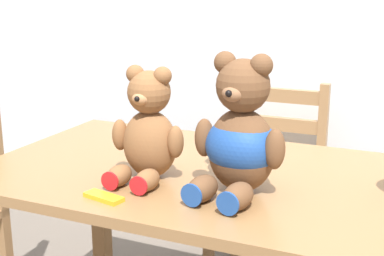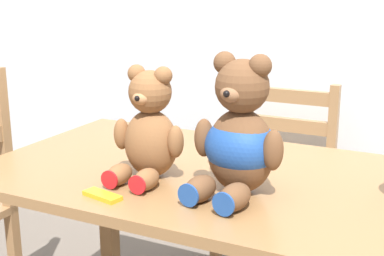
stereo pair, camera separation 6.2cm
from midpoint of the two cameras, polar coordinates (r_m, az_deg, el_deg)
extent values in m
cube|color=olive|center=(1.56, 5.91, -5.61)|extent=(1.52, 0.80, 0.03)
cube|color=olive|center=(2.30, -8.10, -9.11)|extent=(0.06, 0.06, 0.74)
cube|color=#997047|center=(2.34, 9.54, -6.70)|extent=(0.43, 0.40, 0.03)
cube|color=#997047|center=(2.34, 3.33, -12.73)|extent=(0.04, 0.04, 0.43)
cube|color=#997047|center=(2.46, 15.10, -5.90)|extent=(0.04, 0.04, 0.90)
cube|color=#997047|center=(2.55, 6.57, -4.69)|extent=(0.04, 0.04, 0.90)
cube|color=#997047|center=(2.39, 11.19, 3.35)|extent=(0.35, 0.03, 0.06)
cube|color=#997047|center=(2.42, 11.03, 0.33)|extent=(0.35, 0.03, 0.06)
cube|color=#997047|center=(2.19, -18.13, -7.06)|extent=(0.04, 0.04, 1.01)
ellipsoid|color=brown|center=(1.52, -3.22, -1.66)|extent=(0.16, 0.13, 0.19)
sphere|color=brown|center=(1.48, -3.30, 3.86)|extent=(0.12, 0.12, 0.12)
sphere|color=brown|center=(1.46, -1.87, 5.60)|extent=(0.05, 0.05, 0.05)
sphere|color=brown|center=(1.50, -4.75, 5.81)|extent=(0.05, 0.05, 0.05)
ellipsoid|color=#B2794C|center=(1.45, -4.19, 3.19)|extent=(0.05, 0.05, 0.04)
sphere|color=black|center=(1.43, -4.64, 3.15)|extent=(0.02, 0.02, 0.02)
ellipsoid|color=brown|center=(1.46, -0.55, -1.47)|extent=(0.05, 0.05, 0.09)
ellipsoid|color=brown|center=(1.54, -6.38, -0.65)|extent=(0.05, 0.05, 0.09)
ellipsoid|color=brown|center=(1.44, -3.67, -5.50)|extent=(0.06, 0.10, 0.06)
cylinder|color=red|center=(1.40, -4.63, -6.09)|extent=(0.05, 0.01, 0.05)
ellipsoid|color=brown|center=(1.48, -6.58, -4.96)|extent=(0.06, 0.10, 0.06)
cylinder|color=red|center=(1.44, -7.59, -5.51)|extent=(0.05, 0.01, 0.05)
ellipsoid|color=brown|center=(1.41, 6.46, -2.46)|extent=(0.20, 0.18, 0.22)
sphere|color=brown|center=(1.37, 6.67, 4.44)|extent=(0.14, 0.14, 0.14)
sphere|color=brown|center=(1.34, 8.62, 6.57)|extent=(0.06, 0.06, 0.06)
sphere|color=brown|center=(1.38, 4.92, 6.94)|extent=(0.06, 0.06, 0.06)
ellipsoid|color=#8C5F3F|center=(1.32, 5.60, 3.66)|extent=(0.07, 0.06, 0.04)
sphere|color=black|center=(1.30, 5.07, 3.64)|extent=(0.02, 0.02, 0.02)
ellipsoid|color=brown|center=(1.34, 9.95, -2.37)|extent=(0.06, 0.06, 0.11)
ellipsoid|color=brown|center=(1.43, 2.53, -1.06)|extent=(0.06, 0.06, 0.11)
ellipsoid|color=brown|center=(1.31, 5.93, -7.35)|extent=(0.08, 0.12, 0.07)
cylinder|color=#1E4793|center=(1.27, 4.77, -8.13)|extent=(0.06, 0.01, 0.06)
ellipsoid|color=brown|center=(1.36, 2.19, -6.50)|extent=(0.08, 0.12, 0.07)
cylinder|color=#1E4793|center=(1.32, 0.94, -7.20)|extent=(0.06, 0.01, 0.06)
ellipsoid|color=#1E4793|center=(1.40, 6.47, -2.02)|extent=(0.22, 0.19, 0.16)
cube|color=gold|center=(1.40, -8.28, -7.15)|extent=(0.12, 0.06, 0.01)
camera|label=1|loc=(0.03, -88.77, 0.32)|focal=50.00mm
camera|label=2|loc=(0.03, 91.23, -0.32)|focal=50.00mm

